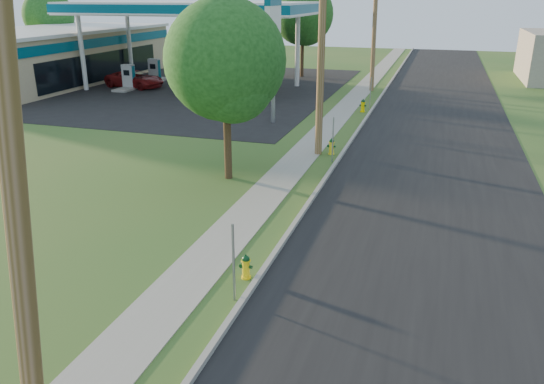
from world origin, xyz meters
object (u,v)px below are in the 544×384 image
(utility_pole_far, at_px, (375,25))
(fuel_pump_se, at_px, (256,78))
(fuel_pump_ne, at_px, (238,86))
(tree_back, at_px, (49,18))
(fuel_pump_nw, at_px, (129,80))
(hydrant_mid, at_px, (331,146))
(hydrant_far, at_px, (363,106))
(hydrant_near, at_px, (246,267))
(tree_lot, at_px, (304,17))
(car_red, at_px, (135,79))
(utility_pole_mid, at_px, (322,43))
(utility_pole_near, at_px, (13,172))
(fuel_pump_sw, at_px, (155,73))
(price_pylon, at_px, (273,24))
(tree_verge, at_px, (227,65))

(utility_pole_far, height_order, fuel_pump_se, utility_pole_far)
(fuel_pump_ne, relative_size, tree_back, 0.43)
(utility_pole_far, distance_m, fuel_pump_nw, 19.03)
(hydrant_mid, bearing_deg, fuel_pump_se, 119.36)
(hydrant_mid, xyz_separation_m, hydrant_far, (-0.00, 9.82, 0.03))
(hydrant_near, height_order, hydrant_far, hydrant_far)
(fuel_pump_nw, bearing_deg, tree_back, 146.12)
(fuel_pump_ne, distance_m, hydrant_near, 26.55)
(utility_pole_far, xyz_separation_m, hydrant_mid, (0.59, -17.86, -4.43))
(tree_lot, relative_size, tree_back, 1.07)
(car_red, bearing_deg, utility_pole_mid, -119.12)
(hydrant_mid, xyz_separation_m, car_red, (-18.53, 13.75, 0.29))
(utility_pole_mid, bearing_deg, fuel_pump_nw, 144.01)
(utility_pole_far, bearing_deg, utility_pole_near, -90.00)
(fuel_pump_ne, height_order, car_red, fuel_pump_ne)
(fuel_pump_se, distance_m, hydrant_near, 30.31)
(hydrant_near, bearing_deg, tree_lot, 102.03)
(fuel_pump_sw, height_order, fuel_pump_se, same)
(utility_pole_far, distance_m, fuel_pump_ne, 10.99)
(tree_back, bearing_deg, hydrant_far, -21.23)
(utility_pole_near, relative_size, car_red, 1.99)
(fuel_pump_nw, relative_size, tree_lot, 0.40)
(hydrant_near, bearing_deg, utility_pole_mid, 93.67)
(hydrant_far, relative_size, car_red, 0.17)
(fuel_pump_se, height_order, tree_back, tree_back)
(utility_pole_near, relative_size, fuel_pump_ne, 2.96)
(fuel_pump_nw, xyz_separation_m, price_pylon, (14.00, -7.50, 4.71))
(utility_pole_mid, relative_size, fuel_pump_nw, 3.06)
(utility_pole_mid, bearing_deg, price_pylon, 125.34)
(tree_lot, bearing_deg, fuel_pump_nw, -136.80)
(price_pylon, relative_size, hydrant_mid, 8.95)
(tree_verge, distance_m, hydrant_far, 15.31)
(fuel_pump_se, height_order, price_pylon, price_pylon)
(price_pylon, height_order, tree_back, tree_back)
(utility_pole_near, relative_size, fuel_pump_nw, 2.96)
(utility_pole_far, bearing_deg, fuel_pump_ne, -150.67)
(utility_pole_near, distance_m, hydrant_near, 7.74)
(tree_lot, height_order, car_red, tree_lot)
(fuel_pump_sw, bearing_deg, utility_pole_far, 3.20)
(tree_lot, height_order, tree_back, tree_lot)
(price_pylon, bearing_deg, hydrant_mid, -50.08)
(utility_pole_far, relative_size, tree_verge, 1.38)
(fuel_pump_nw, distance_m, hydrant_near, 30.97)
(utility_pole_far, xyz_separation_m, hydrant_near, (0.75, -29.73, -4.47))
(tree_back, distance_m, hydrant_mid, 40.38)
(utility_pole_near, bearing_deg, tree_lot, 99.24)
(fuel_pump_ne, distance_m, tree_verge, 18.94)
(fuel_pump_ne, bearing_deg, utility_pole_near, -73.98)
(utility_pole_near, bearing_deg, hydrant_far, 88.81)
(fuel_pump_ne, relative_size, tree_lot, 0.40)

